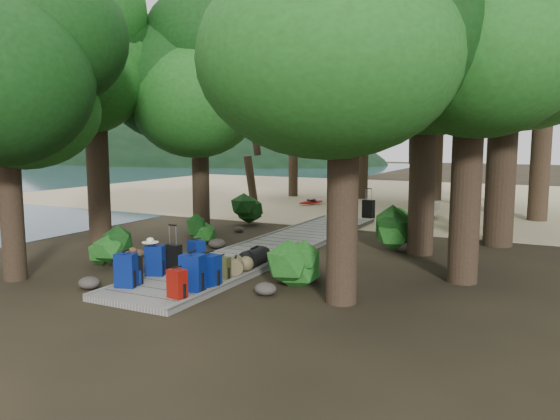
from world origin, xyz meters
The scene contains 52 objects.
ground centered at (0.00, 0.00, 0.00)m, with size 120.00×120.00×0.00m, color #302618.
sand_beach centered at (0.00, 16.00, 0.01)m, with size 40.00×22.00×0.02m, color tan.
water_bay centered at (-32.00, 25.00, 0.00)m, with size 50.00×60.00×0.02m, color #294454.
distant_hill centered at (-40.00, 48.00, 0.00)m, with size 32.00×16.00×12.00m, color black.
boardwalk centered at (0.00, 1.00, 0.06)m, with size 2.00×12.00×0.12m, color gray.
backpack_left_a centered at (-0.67, -4.17, 0.49)m, with size 0.40×0.28×0.75m, color navy, non-canonical shape.
backpack_left_b centered at (-0.71, -3.92, 0.44)m, with size 0.34×0.24×0.63m, color black, non-canonical shape.
backpack_left_c centered at (-0.77, -3.16, 0.48)m, with size 0.39×0.28×0.72m, color navy, non-canonical shape.
backpack_left_d centered at (-0.67, -1.79, 0.42)m, with size 0.39×0.28×0.59m, color navy, non-canonical shape.
backpack_right_a centered at (0.69, -4.32, 0.42)m, with size 0.33×0.24×0.59m, color maroon, non-canonical shape.
backpack_right_b centered at (0.66, -3.80, 0.52)m, with size 0.44×0.31×0.79m, color navy, non-canonical shape.
backpack_right_c centered at (0.75, -3.35, 0.47)m, with size 0.41×0.29×0.71m, color navy, non-canonical shape.
backpack_right_d centered at (0.65, -2.73, 0.37)m, with size 0.33×0.24×0.50m, color #40421E, non-canonical shape.
duffel_right_khaki centered at (0.70, -2.25, 0.30)m, with size 0.36×0.53×0.36m, color brown, non-canonical shape.
duffel_right_black centered at (0.74, -1.49, 0.33)m, with size 0.43×0.68×0.43m, color black, non-canonical shape.
suitcase_on_boardwalk centered at (-0.73, -2.60, 0.41)m, with size 0.37×0.21×0.58m, color black, non-canonical shape.
lone_suitcase_on_sand centered at (0.48, 7.92, 0.37)m, with size 0.44×0.25×0.69m, color black, non-canonical shape.
hat_brown centered at (-0.74, -3.89, 0.81)m, with size 0.39×0.39×0.12m, color #51351E, non-canonical shape.
hat_white centered at (-0.85, -3.22, 0.90)m, with size 0.36×0.36×0.12m, color silver, non-canonical shape.
kayak centered at (-3.18, 10.83, 0.18)m, with size 0.68×3.13×0.31m, color red.
sun_lounger centered at (2.55, 8.98, 0.29)m, with size 0.55×1.69×0.55m, color silver, non-canonical shape.
tree_right_a centered at (3.37, -2.86, 4.12)m, with size 4.95×4.95×8.24m, color black, non-canonical shape.
tree_right_b centered at (5.17, -0.31, 4.50)m, with size 5.04×5.04×9.00m, color black, non-canonical shape.
tree_right_c centered at (3.72, 2.21, 4.83)m, with size 5.59×5.59×9.67m, color black, non-canonical shape.
tree_right_d centered at (5.45, 4.36, 5.83)m, with size 6.36×6.36×11.66m, color black, non-canonical shape.
tree_right_e centered at (4.13, 7.31, 5.06)m, with size 5.62×5.62×10.11m, color black, non-canonical shape.
tree_right_f centered at (6.32, 10.15, 5.04)m, with size 5.65×5.65×10.08m, color black, non-canonical shape.
tree_left_a centered at (-3.55, -4.48, 3.46)m, with size 4.15×4.15×6.92m, color black, non-canonical shape.
tree_left_b centered at (-5.10, -0.40, 4.55)m, with size 5.06×5.06×9.11m, color black, non-canonical shape.
tree_left_c centered at (-3.65, 2.69, 4.04)m, with size 4.65×4.65×8.09m, color black, non-canonical shape.
tree_back_a centered at (-1.99, 14.53, 4.57)m, with size 5.28×5.28×9.13m, color black, non-canonical shape.
tree_back_b centered at (1.47, 15.46, 5.35)m, with size 5.99×5.99×10.70m, color black, non-canonical shape.
tree_back_c centered at (4.56, 15.57, 4.80)m, with size 5.33×5.33×9.60m, color black, non-canonical shape.
tree_back_d centered at (-5.59, 13.93, 3.55)m, with size 4.26×4.26×7.10m, color black, non-canonical shape.
palm_right_a centered at (2.93, 6.02, 3.33)m, with size 3.91×3.91×6.67m, color #154513, non-canonical shape.
palm_right_b centered at (4.87, 11.59, 4.36)m, with size 4.52×4.52×8.73m, color #154513, non-canonical shape.
palm_right_c centered at (1.93, 12.87, 3.83)m, with size 4.81×4.81×7.65m, color #154513, non-canonical shape.
palm_left_a centered at (-4.29, 7.00, 3.58)m, with size 4.50×4.50×7.16m, color #154513, non-canonical shape.
rock_left_a centered at (-1.55, -4.30, 0.13)m, with size 0.46×0.42×0.25m, color #4C473F, non-canonical shape.
rock_left_b centered at (-2.73, -1.52, 0.11)m, with size 0.39×0.35×0.22m, color #4C473F, non-canonical shape.
rock_left_c centered at (-1.53, 0.38, 0.14)m, with size 0.49×0.45×0.27m, color #4C473F, non-canonical shape.
rock_left_d centered at (-2.36, 2.96, 0.09)m, with size 0.34×0.30×0.18m, color #4C473F, non-canonical shape.
rock_right_a centered at (1.87, -3.07, 0.12)m, with size 0.45×0.41×0.25m, color #4C473F, non-canonical shape.
rock_right_b centered at (2.20, -1.69, 0.14)m, with size 0.49×0.44×0.27m, color #4C473F, non-canonical shape.
rock_right_c centered at (1.91, 1.88, 0.09)m, with size 0.34×0.31×0.19m, color #4C473F, non-canonical shape.
rock_right_d centered at (2.68, 3.94, 0.17)m, with size 0.62×0.56×0.34m, color #4C473F, non-canonical shape.
shrub_left_a centered at (-2.63, -2.68, 0.44)m, with size 0.98×0.98×0.88m, color #1D4B16, non-canonical shape.
shrub_left_b centered at (-2.20, 0.80, 0.41)m, with size 0.90×0.90×0.81m, color #1D4B16, non-canonical shape.
shrub_left_c centered at (-2.88, 4.45, 0.59)m, with size 1.32×1.32×1.18m, color #1D4B16, non-canonical shape.
shrub_right_a centered at (2.08, -2.04, 0.47)m, with size 1.04×1.04×0.94m, color #1D4B16, non-canonical shape.
shrub_right_b centered at (2.93, 2.39, 0.59)m, with size 1.31×1.31×1.18m, color #1D4B16, non-canonical shape.
shrub_right_c centered at (2.14, 5.84, 0.38)m, with size 0.85×0.85×0.76m, color #1D4B16, non-canonical shape.
Camera 1 is at (6.81, -12.23, 3.05)m, focal length 35.00 mm.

